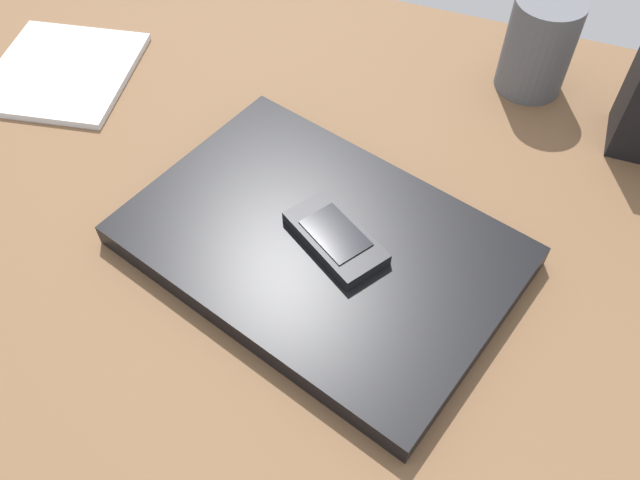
{
  "coord_description": "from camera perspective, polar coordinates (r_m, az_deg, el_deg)",
  "views": [
    {
      "loc": [
        -20.17,
        36.35,
        51.58
      ],
      "look_at": [
        -7.46,
        2.48,
        5.0
      ],
      "focal_mm": 36.7,
      "sensor_mm": 36.0,
      "label": 1
    }
  ],
  "objects": [
    {
      "name": "desk_surface",
      "position": [
        0.65,
        -5.39,
        1.55
      ],
      "size": [
        120.0,
        80.0,
        3.0
      ],
      "primitive_type": "cube",
      "color": "brown",
      "rests_on": "ground"
    },
    {
      "name": "cell_phone_on_laptop",
      "position": [
        0.58,
        1.35,
        0.21
      ],
      "size": [
        10.71,
        9.29,
        1.32
      ],
      "color": "black",
      "rests_on": "laptop_closed"
    },
    {
      "name": "notepad",
      "position": [
        0.84,
        -21.56,
        13.5
      ],
      "size": [
        18.62,
        19.37,
        0.8
      ],
      "primitive_type": "cube",
      "rotation": [
        0.0,
        0.0,
        0.19
      ],
      "color": "white",
      "rests_on": "desk_surface"
    },
    {
      "name": "pen_cup",
      "position": [
        0.78,
        18.54,
        15.79
      ],
      "size": [
        7.51,
        7.51,
        10.77
      ],
      "primitive_type": "cylinder",
      "color": "#595B60",
      "rests_on": "desk_surface"
    },
    {
      "name": "laptop_closed",
      "position": [
        0.6,
        0.0,
        -0.49
      ],
      "size": [
        39.29,
        32.21,
        2.35
      ],
      "primitive_type": "cube",
      "rotation": [
        0.0,
        0.0,
        -0.3
      ],
      "color": "black",
      "rests_on": "desk_surface"
    }
  ]
}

